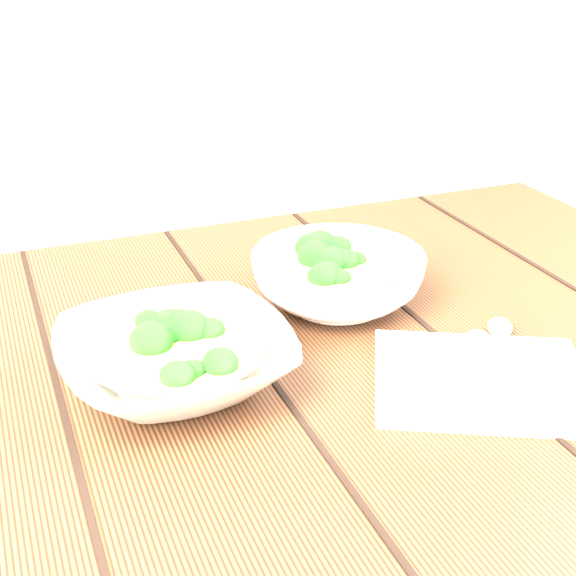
{
  "coord_description": "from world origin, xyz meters",
  "views": [
    {
      "loc": [
        -0.26,
        -0.67,
        1.17
      ],
      "look_at": [
        0.03,
        0.06,
        0.8
      ],
      "focal_mm": 50.0,
      "sensor_mm": 36.0,
      "label": 1
    }
  ],
  "objects_px": {
    "table": "(278,452)",
    "napkin": "(481,380)",
    "soup_bowl_front": "(176,357)",
    "soup_bowl_back": "(338,277)",
    "trivet": "(328,294)"
  },
  "relations": [
    {
      "from": "table",
      "to": "soup_bowl_back",
      "type": "distance_m",
      "value": 0.21
    },
    {
      "from": "table",
      "to": "soup_bowl_back",
      "type": "relative_size",
      "value": 5.33
    },
    {
      "from": "table",
      "to": "soup_bowl_back",
      "type": "xyz_separation_m",
      "value": [
        0.11,
        0.09,
        0.15
      ]
    },
    {
      "from": "soup_bowl_back",
      "to": "napkin",
      "type": "relative_size",
      "value": 1.1
    },
    {
      "from": "soup_bowl_front",
      "to": "soup_bowl_back",
      "type": "bearing_deg",
      "value": 25.0
    },
    {
      "from": "soup_bowl_front",
      "to": "napkin",
      "type": "height_order",
      "value": "soup_bowl_front"
    },
    {
      "from": "table",
      "to": "napkin",
      "type": "xyz_separation_m",
      "value": [
        0.17,
        -0.12,
        0.13
      ]
    },
    {
      "from": "soup_bowl_back",
      "to": "napkin",
      "type": "bearing_deg",
      "value": -75.84
    },
    {
      "from": "soup_bowl_back",
      "to": "trivet",
      "type": "height_order",
      "value": "soup_bowl_back"
    },
    {
      "from": "soup_bowl_front",
      "to": "soup_bowl_back",
      "type": "distance_m",
      "value": 0.24
    },
    {
      "from": "soup_bowl_front",
      "to": "napkin",
      "type": "xyz_separation_m",
      "value": [
        0.28,
        -0.11,
        -0.02
      ]
    },
    {
      "from": "table",
      "to": "napkin",
      "type": "distance_m",
      "value": 0.24
    },
    {
      "from": "soup_bowl_back",
      "to": "napkin",
      "type": "distance_m",
      "value": 0.22
    },
    {
      "from": "soup_bowl_back",
      "to": "trivet",
      "type": "bearing_deg",
      "value": 168.24
    },
    {
      "from": "table",
      "to": "soup_bowl_front",
      "type": "bearing_deg",
      "value": -175.0
    }
  ]
}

